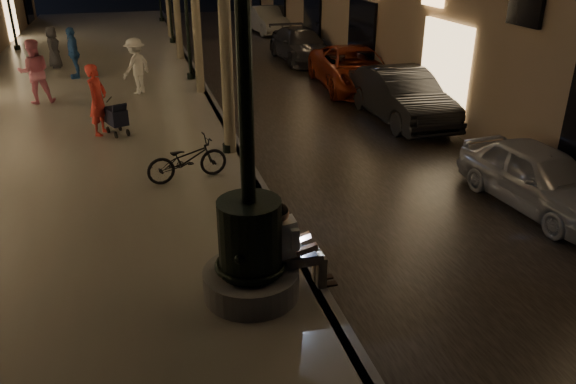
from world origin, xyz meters
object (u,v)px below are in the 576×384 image
object	(u,v)px
car_third	(354,69)
pedestrian_dark	(53,47)
car_second	(401,96)
car_rear	(301,45)
seated_man_laptop	(292,244)
pedestrian_blue	(73,53)
fountain_lamppost	(250,233)
lamp_curb_a	(223,23)
pedestrian_white	(136,66)
pedestrian_pink	(35,72)
pedestrian_red	(98,100)
car_fifth	(267,20)
bicycle	(187,159)
stroller	(116,116)
car_front	(539,177)

from	to	relation	value
car_third	pedestrian_dark	bearing A→B (deg)	156.74
car_second	pedestrian_dark	xyz separation A→B (m)	(-10.41, 9.60, 0.24)
car_rear	pedestrian_dark	size ratio (longest dim) A/B	2.93
seated_man_laptop	car_rear	xyz separation A→B (m)	(5.19, 17.00, -0.26)
pedestrian_blue	pedestrian_dark	distance (m)	2.31
fountain_lamppost	car_rear	distance (m)	17.97
lamp_curb_a	pedestrian_white	distance (m)	6.99
fountain_lamppost	pedestrian_pink	world-z (taller)	fountain_lamppost
pedestrian_red	pedestrian_dark	size ratio (longest dim) A/B	1.16
car_fifth	pedestrian_white	bearing A→B (deg)	-126.09
pedestrian_blue	bicycle	xyz separation A→B (m)	(2.94, -10.73, -0.45)
seated_man_laptop	stroller	bearing A→B (deg)	107.28
stroller	pedestrian_pink	xyz separation A→B (m)	(-2.38, 3.91, 0.48)
pedestrian_white	pedestrian_blue	size ratio (longest dim) A/B	0.99
seated_man_laptop	car_third	bearing A→B (deg)	64.51
seated_man_laptop	pedestrian_red	xyz separation A→B (m)	(-2.91, 8.23, 0.19)
lamp_curb_a	bicycle	size ratio (longest dim) A/B	2.75
lamp_curb_a	car_second	world-z (taller)	lamp_curb_a
car_fifth	bicycle	xyz separation A→B (m)	(-6.63, -20.42, -0.06)
seated_man_laptop	car_front	world-z (taller)	seated_man_laptop
fountain_lamppost	pedestrian_red	xyz separation A→B (m)	(-2.30, 8.23, -0.09)
fountain_lamppost	car_rear	size ratio (longest dim) A/B	1.11
pedestrian_white	fountain_lamppost	bearing A→B (deg)	48.02
car_second	pedestrian_dark	distance (m)	14.16
car_third	pedestrian_dark	world-z (taller)	pedestrian_dark
lamp_curb_a	pedestrian_blue	bearing A→B (deg)	113.69
lamp_curb_a	stroller	distance (m)	4.16
seated_man_laptop	pedestrian_white	size ratio (longest dim) A/B	0.78
pedestrian_red	lamp_curb_a	bearing A→B (deg)	-100.97
car_third	car_rear	distance (m)	5.30
pedestrian_white	car_second	bearing A→B (deg)	100.43
car_fifth	pedestrian_dark	distance (m)	12.93
seated_man_laptop	car_third	world-z (taller)	seated_man_laptop
stroller	car_rear	world-z (taller)	car_rear
fountain_lamppost	lamp_curb_a	bearing A→B (deg)	83.35
car_rear	car_fifth	world-z (taller)	car_fifth
pedestrian_dark	pedestrian_white	bearing A→B (deg)	-143.09
fountain_lamppost	pedestrian_pink	distance (m)	12.69
car_rear	pedestrian_pink	xyz separation A→B (m)	(-10.07, -5.05, 0.50)
fountain_lamppost	car_third	bearing A→B (deg)	62.12
fountain_lamppost	pedestrian_white	bearing A→B (deg)	95.64
lamp_curb_a	car_front	size ratio (longest dim) A/B	1.30
seated_man_laptop	lamp_curb_a	xyz separation A→B (m)	(0.09, 6.00, 2.30)
pedestrian_pink	pedestrian_blue	world-z (taller)	pedestrian_pink
car_front	pedestrian_white	bearing A→B (deg)	120.29
fountain_lamppost	pedestrian_red	bearing A→B (deg)	105.62
bicycle	car_front	bearing A→B (deg)	-124.41
lamp_curb_a	pedestrian_blue	distance (m)	10.34
car_second	pedestrian_pink	world-z (taller)	pedestrian_pink
seated_man_laptop	pedestrian_white	xyz separation A→B (m)	(-1.84, 12.37, 0.16)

